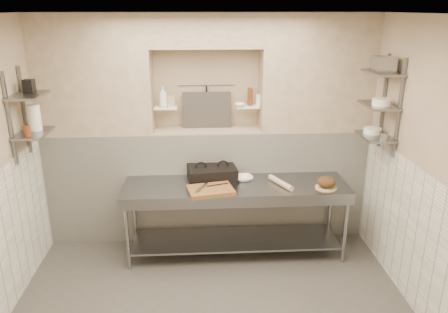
{
  "coord_description": "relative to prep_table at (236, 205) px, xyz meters",
  "views": [
    {
      "loc": [
        -0.11,
        -3.47,
        2.85
      ],
      "look_at": [
        0.16,
        0.9,
        1.35
      ],
      "focal_mm": 35.0,
      "sensor_mm": 36.0,
      "label": 1
    }
  ],
  "objects": [
    {
      "name": "ceiling",
      "position": [
        -0.31,
        -1.18,
        2.21
      ],
      "size": [
        4.0,
        3.9,
        0.1
      ],
      "primitive_type": "cube",
      "color": "silver",
      "rests_on": "ground"
    },
    {
      "name": "wall_right",
      "position": [
        1.74,
        -1.18,
        0.76
      ],
      "size": [
        0.1,
        3.9,
        2.8
      ],
      "primitive_type": "cube",
      "color": "tan",
      "rests_on": "ground"
    },
    {
      "name": "wall_back",
      "position": [
        -0.31,
        0.82,
        0.76
      ],
      "size": [
        4.0,
        0.1,
        2.8
      ],
      "primitive_type": "cube",
      "color": "tan",
      "rests_on": "ground"
    },
    {
      "name": "backwall_lower",
      "position": [
        -0.31,
        0.57,
        0.06
      ],
      "size": [
        4.0,
        0.4,
        1.4
      ],
      "primitive_type": "cube",
      "color": "white",
      "rests_on": "floor"
    },
    {
      "name": "alcove_sill",
      "position": [
        -0.31,
        0.57,
        0.77
      ],
      "size": [
        1.3,
        0.4,
        0.02
      ],
      "primitive_type": "cube",
      "color": "tan",
      "rests_on": "backwall_lower"
    },
    {
      "name": "backwall_pillar_left",
      "position": [
        -1.64,
        0.57,
        1.46
      ],
      "size": [
        1.35,
        0.4,
        1.4
      ],
      "primitive_type": "cube",
      "color": "tan",
      "rests_on": "backwall_lower"
    },
    {
      "name": "backwall_pillar_right",
      "position": [
        1.01,
        0.57,
        1.46
      ],
      "size": [
        1.35,
        0.4,
        1.4
      ],
      "primitive_type": "cube",
      "color": "tan",
      "rests_on": "backwall_lower"
    },
    {
      "name": "backwall_header",
      "position": [
        -0.31,
        0.57,
        1.96
      ],
      "size": [
        1.3,
        0.4,
        0.4
      ],
      "primitive_type": "cube",
      "color": "tan",
      "rests_on": "backwall_lower"
    },
    {
      "name": "wainscot_right",
      "position": [
        1.68,
        -1.18,
        0.06
      ],
      "size": [
        0.02,
        3.9,
        1.4
      ],
      "primitive_type": "cube",
      "color": "white",
      "rests_on": "floor"
    },
    {
      "name": "alcove_shelf_left",
      "position": [
        -0.81,
        0.57,
        1.06
      ],
      "size": [
        0.28,
        0.16,
        0.02
      ],
      "primitive_type": "cube",
      "color": "white",
      "rests_on": "backwall_lower"
    },
    {
      "name": "alcove_shelf_right",
      "position": [
        0.19,
        0.57,
        1.06
      ],
      "size": [
        0.28,
        0.16,
        0.02
      ],
      "primitive_type": "cube",
      "color": "white",
      "rests_on": "backwall_lower"
    },
    {
      "name": "utensil_rail",
      "position": [
        -0.31,
        0.74,
        1.31
      ],
      "size": [
        0.7,
        0.02,
        0.02
      ],
      "primitive_type": "cylinder",
      "rotation": [
        0.0,
        1.57,
        0.0
      ],
      "color": "gray",
      "rests_on": "wall_back"
    },
    {
      "name": "hanging_steel",
      "position": [
        -0.31,
        0.72,
        1.14
      ],
      "size": [
        0.02,
        0.02,
        0.3
      ],
      "primitive_type": "cylinder",
      "color": "black",
      "rests_on": "utensil_rail"
    },
    {
      "name": "splash_panel",
      "position": [
        -0.31,
        0.67,
        1.0
      ],
      "size": [
        0.6,
        0.08,
        0.45
      ],
      "primitive_type": "cube",
      "rotation": [
        -0.14,
        0.0,
        0.0
      ],
      "color": "#383330",
      "rests_on": "alcove_sill"
    },
    {
      "name": "shelf_rail_left_a",
      "position": [
        -2.29,
        0.07,
        1.16
      ],
      "size": [
        0.03,
        0.03,
        0.95
      ],
      "primitive_type": "cube",
      "color": "slate",
      "rests_on": "wall_left"
    },
    {
      "name": "shelf_rail_left_b",
      "position": [
        -2.29,
        -0.33,
        1.16
      ],
      "size": [
        0.03,
        0.03,
        0.95
      ],
      "primitive_type": "cube",
      "color": "slate",
      "rests_on": "wall_left"
    },
    {
      "name": "wall_shelf_left_lower",
      "position": [
        -2.15,
        -0.13,
        0.96
      ],
      "size": [
        0.3,
        0.5,
        0.02
      ],
      "primitive_type": "cube",
      "color": "slate",
      "rests_on": "wall_left"
    },
    {
      "name": "wall_shelf_left_upper",
      "position": [
        -2.15,
        -0.13,
        1.36
      ],
      "size": [
        0.3,
        0.5,
        0.03
      ],
      "primitive_type": "cube",
      "color": "slate",
      "rests_on": "wall_left"
    },
    {
      "name": "shelf_rail_right_a",
      "position": [
        1.66,
        0.07,
        1.21
      ],
      "size": [
        0.03,
        0.03,
        1.05
      ],
      "primitive_type": "cube",
      "color": "slate",
      "rests_on": "wall_right"
    },
    {
      "name": "shelf_rail_right_b",
      "position": [
        1.66,
        -0.33,
        1.21
      ],
      "size": [
        0.03,
        0.03,
        1.05
      ],
      "primitive_type": "cube",
      "color": "slate",
      "rests_on": "wall_right"
    },
    {
      "name": "wall_shelf_right_lower",
      "position": [
        1.53,
        -0.13,
        0.86
      ],
      "size": [
        0.3,
        0.5,
        0.02
      ],
      "primitive_type": "cube",
      "color": "slate",
      "rests_on": "wall_right"
    },
    {
      "name": "wall_shelf_right_mid",
      "position": [
        1.53,
        -0.13,
        1.21
      ],
      "size": [
        0.3,
        0.5,
        0.02
      ],
      "primitive_type": "cube",
      "color": "slate",
      "rests_on": "wall_right"
    },
    {
      "name": "wall_shelf_right_upper",
      "position": [
        1.53,
        -0.13,
        1.56
      ],
      "size": [
        0.3,
        0.5,
        0.03
      ],
      "primitive_type": "cube",
      "color": "slate",
      "rests_on": "wall_right"
    },
    {
      "name": "prep_table",
      "position": [
        0.0,
        0.0,
        0.0
      ],
      "size": [
        2.6,
        0.7,
        0.9
      ],
      "color": "gray",
      "rests_on": "floor"
    },
    {
      "name": "panini_press",
      "position": [
        -0.27,
        0.22,
        0.33
      ],
      "size": [
        0.61,
        0.48,
        0.15
      ],
      "rotation": [
        0.0,
        0.0,
        0.13
      ],
      "color": "black",
      "rests_on": "prep_table"
    },
    {
      "name": "cutting_board",
      "position": [
        -0.3,
        -0.18,
        0.28
      ],
      "size": [
        0.55,
        0.44,
        0.04
      ],
      "primitive_type": "cube",
      "rotation": [
        0.0,
        0.0,
        0.2
      ],
      "color": "brown",
      "rests_on": "prep_table"
    },
    {
      "name": "knife_blade",
      "position": [
        -0.22,
        -0.1,
        0.31
      ],
      "size": [
        0.25,
        0.11,
        0.01
      ],
      "primitive_type": "cube",
      "rotation": [
        0.0,
        0.0,
        0.33
      ],
      "color": "gray",
      "rests_on": "cutting_board"
    },
    {
      "name": "tongs",
      "position": [
        -0.4,
        -0.18,
        0.32
      ],
      "size": [
        0.15,
        0.27,
        0.03
      ],
      "primitive_type": "cylinder",
      "rotation": [
        1.57,
        0.0,
        -0.46
      ],
      "color": "gray",
      "rests_on": "cutting_board"
    },
    {
      "name": "mixing_bowl",
      "position": [
        0.1,
        0.14,
        0.28
      ],
      "size": [
        0.25,
        0.25,
        0.05
      ],
      "primitive_type": "imported",
      "rotation": [
        0.0,
        0.0,
        0.18
      ],
      "color": "white",
      "rests_on": "prep_table"
    },
    {
      "name": "rolling_pin",
      "position": [
        0.51,
        -0.04,
        0.29
      ],
      "size": [
        0.24,
        0.41,
        0.06
      ],
      "primitive_type": "cylinder",
      "rotation": [
        1.57,
        0.0,
        0.44
      ],
      "color": "beige",
      "rests_on": "prep_table"
    },
    {
      "name": "bread_board",
      "position": [
        1.02,
        -0.15,
        0.26
      ],
      "size": [
        0.24,
        0.24,
        0.01
      ],
      "primitive_type": "cylinder",
      "color": "beige",
      "rests_on": "prep_table"
    },
    {
      "name": "bread_loaf",
      "position": [
        1.02,
        -0.15,
        0.33
      ],
      "size": [
        0.21,
        0.21,
        0.13
      ],
      "primitive_type": "ellipsoid",
      "color": "#4C2D19",
      "rests_on": "bread_board"
    },
    {
      "name": "bottle_soap",
      "position": [
        -0.84,
        0.53,
        1.19
      ],
      "size": [
        0.11,
        0.11,
        0.25
      ],
      "primitive_type": "imported",
      "rotation": [
        0.0,
        0.0,
        0.1
      ],
      "color": "white",
      "rests_on": "alcove_shelf_left"
    },
    {
      "name": "jar_alcove",
      "position": [
        -0.74,
        0.57,
        1.14
      ],
      "size": [
        0.09,
        0.09,
        0.13
      ],
      "primitive_type": "cube",
      "color": "tan",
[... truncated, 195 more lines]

